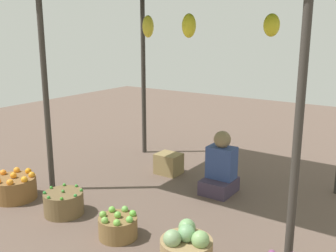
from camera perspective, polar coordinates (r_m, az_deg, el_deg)
ground_plane at (r=4.99m, az=3.62°, el=-9.41°), size 14.00×14.00×0.00m
market_stall_structure at (r=4.61m, az=4.09°, el=17.72°), size 3.31×2.21×2.50m
vendor_person at (r=4.89m, az=7.64°, el=-6.25°), size 0.36×0.44×0.78m
basket_oranges at (r=5.06m, az=-21.40°, el=-8.33°), size 0.50×0.50×0.33m
basket_green_chilies at (r=4.51m, az=-14.92°, el=-10.76°), size 0.43×0.43×0.28m
basket_green_apples at (r=3.95m, az=-7.28°, el=-14.26°), size 0.38×0.38×0.27m
basket_cabbages at (r=3.45m, az=2.68°, el=-17.52°), size 0.45×0.45×0.39m
wooden_crate_near_vendor at (r=5.52m, az=0.10°, el=-5.49°), size 0.34×0.28×0.29m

